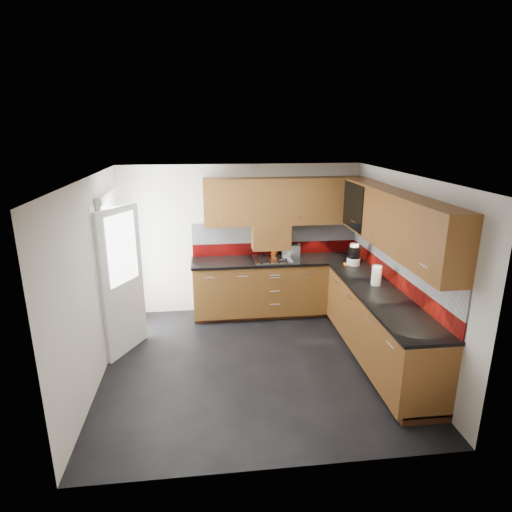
{
  "coord_description": "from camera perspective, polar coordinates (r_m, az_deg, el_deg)",
  "views": [
    {
      "loc": [
        -0.56,
        -4.88,
        2.95
      ],
      "look_at": [
        0.09,
        0.65,
        1.26
      ],
      "focal_mm": 30.0,
      "sensor_mm": 36.0,
      "label": 1
    }
  ],
  "objects": [
    {
      "name": "utensil_pot",
      "position": [
        6.93,
        2.49,
        0.8
      ],
      "size": [
        0.11,
        0.11,
        0.41
      ],
      "color": "#D04D13",
      "rests_on": "countertop"
    },
    {
      "name": "back_door",
      "position": [
        6.07,
        -17.98,
        -2.4
      ],
      "size": [
        0.42,
        1.19,
        2.04
      ],
      "color": "white",
      "rests_on": "room"
    },
    {
      "name": "toaster",
      "position": [
        6.89,
        4.67,
        0.73
      ],
      "size": [
        0.32,
        0.22,
        0.21
      ],
      "color": "silver",
      "rests_on": "countertop"
    },
    {
      "name": "glass_cabinet",
      "position": [
        6.46,
        14.05,
        6.69
      ],
      "size": [
        0.32,
        0.8,
        0.66
      ],
      "color": "black",
      "rests_on": "room"
    },
    {
      "name": "food_processor",
      "position": [
        6.62,
        12.91,
        0.11
      ],
      "size": [
        0.2,
        0.2,
        0.33
      ],
      "color": "white",
      "rests_on": "countertop"
    },
    {
      "name": "room",
      "position": [
        5.12,
        -0.18,
        0.42
      ],
      "size": [
        4.0,
        3.8,
        2.64
      ],
      "color": "black"
    },
    {
      "name": "base_cabinets",
      "position": [
        6.35,
        8.75,
        -6.66
      ],
      "size": [
        2.7,
        3.2,
        0.95
      ],
      "color": "brown",
      "rests_on": "room"
    },
    {
      "name": "orange_cloth",
      "position": [
        6.64,
        12.24,
        -1.09
      ],
      "size": [
        0.16,
        0.14,
        0.02
      ],
      "primitive_type": "cube",
      "rotation": [
        0.0,
        0.0,
        -0.14
      ],
      "color": "orange",
      "rests_on": "countertop"
    },
    {
      "name": "gas_hob",
      "position": [
        6.73,
        2.2,
        -0.39
      ],
      "size": [
        0.58,
        0.51,
        0.05
      ],
      "color": "silver",
      "rests_on": "countertop"
    },
    {
      "name": "countertop",
      "position": [
        6.16,
        8.86,
        -2.6
      ],
      "size": [
        2.72,
        3.22,
        0.04
      ],
      "color": "black",
      "rests_on": "base_cabinets"
    },
    {
      "name": "upper_cabinets",
      "position": [
        6.04,
        10.68,
        5.97
      ],
      "size": [
        2.5,
        3.2,
        0.72
      ],
      "color": "brown",
      "rests_on": "room"
    },
    {
      "name": "backsplash",
      "position": [
        6.33,
        10.39,
        0.64
      ],
      "size": [
        2.7,
        3.2,
        0.54
      ],
      "color": "#6C090A",
      "rests_on": "countertop"
    },
    {
      "name": "paper_towel",
      "position": [
        5.85,
        15.76,
        -2.49
      ],
      "size": [
        0.17,
        0.17,
        0.27
      ],
      "primitive_type": "cylinder",
      "rotation": [
        0.0,
        0.0,
        -0.43
      ],
      "color": "white",
      "rests_on": "countertop"
    },
    {
      "name": "extractor_hood",
      "position": [
        6.8,
        2.01,
        2.64
      ],
      "size": [
        0.6,
        0.33,
        0.4
      ],
      "primitive_type": "cube",
      "color": "brown",
      "rests_on": "room"
    }
  ]
}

